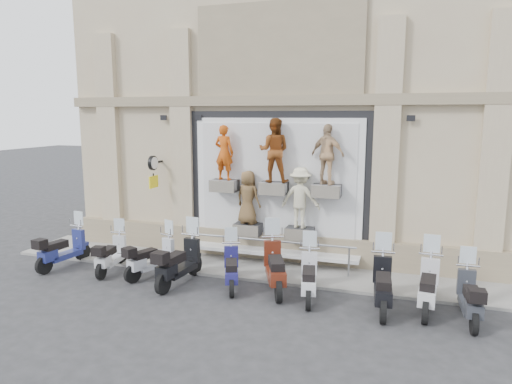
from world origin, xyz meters
TOP-DOWN VIEW (x-y plane):
  - ground at (0.00, 0.00)m, footprint 90.00×90.00m
  - sidewalk at (0.00, 2.10)m, footprint 16.00×2.20m
  - building at (0.00, 7.00)m, footprint 14.00×8.60m
  - shop_vitrine at (0.11, 2.74)m, footprint 5.60×0.83m
  - guard_rail at (0.00, 2.00)m, footprint 5.06×0.10m
  - clock_sign_bracket at (-3.90, 2.47)m, footprint 0.10×0.80m
  - scooter_a at (-5.81, 0.46)m, footprint 0.83×1.98m
  - scooter_b at (-4.23, 0.55)m, footprint 0.78×1.82m
  - scooter_c at (-2.90, 0.58)m, footprint 1.18×1.91m
  - scooter_d at (-1.92, 0.27)m, footprint 0.82×2.12m
  - scooter_e at (-0.53, 0.47)m, footprint 1.15×1.87m
  - scooter_f at (0.59, 0.64)m, footprint 1.38×2.22m
  - scooter_g at (1.52, 0.39)m, footprint 0.90×1.97m
  - scooter_h at (3.26, 0.29)m, footprint 0.75×2.09m
  - scooter_i at (4.25, 0.52)m, footprint 0.77×2.06m
  - scooter_j at (5.09, 0.26)m, footprint 0.59×1.86m

SIDE VIEW (x-z plane):
  - ground at x=0.00m, z-range 0.00..0.00m
  - sidewalk at x=0.00m, z-range 0.00..0.08m
  - guard_rail at x=0.00m, z-range 0.00..0.93m
  - scooter_b at x=-4.23m, z-range 0.00..1.43m
  - scooter_e at x=-0.53m, z-range 0.00..1.46m
  - scooter_c at x=-2.90m, z-range 0.00..1.50m
  - scooter_j at x=5.09m, z-range 0.00..1.50m
  - scooter_g at x=1.52m, z-range 0.00..1.54m
  - scooter_a at x=-5.81m, z-range 0.00..1.56m
  - scooter_i at x=4.25m, z-range 0.00..1.64m
  - scooter_h at x=3.26m, z-range 0.00..1.66m
  - scooter_d at x=-1.92m, z-range 0.00..1.68m
  - scooter_f at x=0.59m, z-range 0.00..1.74m
  - shop_vitrine at x=0.11m, z-range 0.29..4.59m
  - clock_sign_bracket at x=-3.90m, z-range 2.29..3.31m
  - building at x=0.00m, z-range 0.00..12.00m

